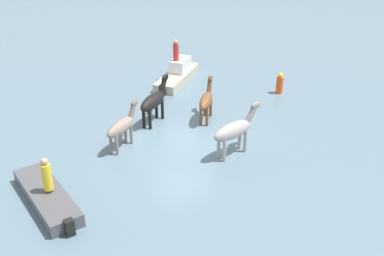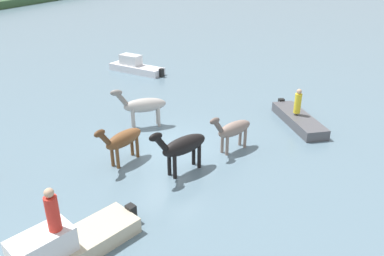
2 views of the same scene
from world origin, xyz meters
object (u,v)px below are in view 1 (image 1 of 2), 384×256
Objects in this scene: horse_gray_outer at (206,100)px; person_helmsman_aft at (176,51)px; horse_rear_stallion at (234,130)px; horse_lead at (154,101)px; boat_launch_far at (178,76)px; buoy_channel_marker at (280,84)px; horse_mid_herd at (121,127)px; boat_tender_starboard at (48,199)px; person_spotter_bow at (47,175)px.

person_helmsman_aft is at bearing 27.81° from horse_gray_outer.
horse_rear_stallion is 1.01× the size of horse_lead.
horse_gray_outer is 5.49m from person_helmsman_aft.
horse_rear_stallion reaches higher than boat_launch_far.
buoy_channel_marker is (-6.03, 3.88, -0.57)m from horse_rear_stallion.
horse_mid_herd is at bearing -22.35° from person_helmsman_aft.
person_helmsman_aft is (-8.71, -1.34, 0.64)m from horse_rear_stallion.
horse_lead is 5.59m from person_helmsman_aft.
horse_mid_herd is 0.51× the size of boat_tender_starboard.
person_helmsman_aft reaches higher than buoy_channel_marker.
boat_launch_far is (-8.62, -1.28, -0.77)m from horse_rear_stallion.
horse_mid_herd is 1.79× the size of buoy_channel_marker.
horse_rear_stallion is 4.59m from horse_mid_herd.
horse_lead reaches higher than horse_gray_outer.
boat_launch_far is 1.42m from person_helmsman_aft.
buoy_channel_marker is (-4.82, 8.31, -0.45)m from horse_mid_herd.
boat_launch_far reaches higher than boat_tender_starboard.
person_spotter_bow is 12.39m from person_helmsman_aft.
horse_gray_outer reaches higher than person_spotter_bow.
horse_lead is at bearing -62.02° from boat_tender_starboard.
person_spotter_bow is at bearing 178.70° from horse_lead.
horse_rear_stallion is 1.14× the size of horse_mid_herd.
boat_tender_starboard is 13.72m from buoy_channel_marker.
horse_rear_stallion reaches higher than boat_tender_starboard.
horse_lead is 2.04× the size of buoy_channel_marker.
horse_mid_herd is at bearing -62.74° from boat_tender_starboard.
horse_lead is at bearing 0.61° from horse_mid_herd.
horse_mid_herd is 4.45m from boat_tender_starboard.
buoy_channel_marker is at bearing 62.79° from person_helmsman_aft.
horse_rear_stallion is 1.96× the size of person_helmsman_aft.
horse_mid_herd reaches higher than boat_launch_far.
horse_mid_herd is 4.33m from person_spotter_bow.
horse_rear_stallion is 7.19m from buoy_channel_marker.
person_spotter_bow is (5.75, -3.91, 0.04)m from horse_lead.
horse_rear_stallion is at bearing -151.28° from horse_gray_outer.
buoy_channel_marker is at bearing -25.48° from horse_mid_herd.
boat_tender_starboard is at bearing -93.94° from person_spotter_bow.
horse_mid_herd is 1.72× the size of person_helmsman_aft.
horse_rear_stallion is at bearing -105.99° from horse_lead.
person_spotter_bow is at bearing -120.98° from boat_tender_starboard.
horse_lead is at bearing 145.77° from person_spotter_bow.
boat_launch_far is at bearing 35.20° from person_helmsman_aft.
horse_rear_stallion is 1.96× the size of person_spotter_bow.
person_helmsman_aft reaches higher than horse_gray_outer.
horse_mid_herd is 0.88× the size of horse_lead.
horse_gray_outer is 4.43m from horse_mid_herd.
horse_mid_herd is 9.61m from buoy_channel_marker.
boat_tender_starboard is (2.35, -6.98, -0.92)m from horse_rear_stallion.
person_spotter_bow is at bearing -179.78° from boat_launch_far.
horse_mid_herd is (-1.21, -4.43, -0.12)m from horse_rear_stallion.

